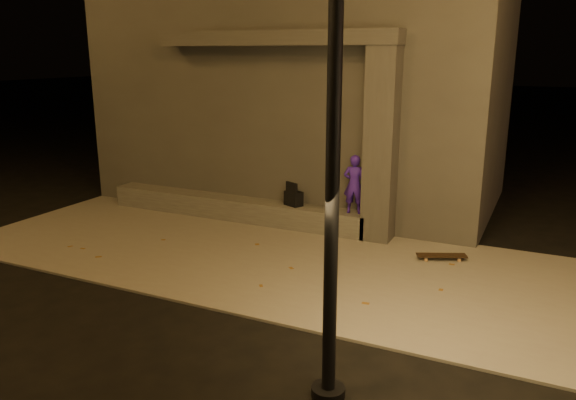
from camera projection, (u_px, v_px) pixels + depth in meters
The scene contains 10 objects.
ground at pixel (192, 299), 8.26m from camera, with size 120.00×120.00×0.00m, color black.
sidewalk at pixel (256, 255), 10.00m from camera, with size 11.00×4.40×0.04m, color slate.
building at pixel (307, 91), 13.68m from camera, with size 9.00×5.10×5.22m.
ledge at pixel (234, 208), 12.09m from camera, with size 6.00×0.55×0.45m, color #4A4943.
column at pixel (381, 146), 10.36m from camera, with size 0.55×0.55×3.60m, color #3D3A37.
canopy at pixel (276, 38), 10.82m from camera, with size 5.00×0.70×0.28m, color #3D3A37.
skateboarder at pixel (354, 184), 10.77m from camera, with size 0.42×0.27×1.15m, color #3B1BB1.
backpack at pixel (294, 197), 11.40m from camera, with size 0.42×0.36×0.50m.
skateboard at pixel (442, 256), 9.67m from camera, with size 0.86×0.54×0.09m.
street_lamp_0 at pixel (336, 11), 4.95m from camera, with size 0.36×0.36×6.78m.
Camera 1 is at (4.56, -6.27, 3.52)m, focal length 35.00 mm.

